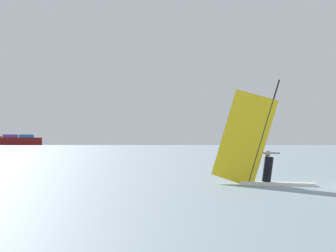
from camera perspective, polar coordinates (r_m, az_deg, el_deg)
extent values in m
cube|color=white|center=(18.38, 12.72, -6.62)|extent=(2.66, 1.70, 0.12)
cylinder|color=black|center=(18.39, 11.20, -0.56)|extent=(1.11, 0.58, 3.79)
cube|color=yellow|center=(18.51, 8.94, -1.41)|extent=(2.32, 1.16, 3.72)
cylinder|color=black|center=(18.42, 10.45, -3.13)|extent=(1.50, 0.76, 0.04)
cylinder|color=black|center=(18.39, 11.62, -4.99)|extent=(0.54, 0.48, 0.96)
sphere|color=tan|center=(18.37, 11.61, -3.16)|extent=(0.22, 0.22, 0.22)
cube|color=#59388C|center=(870.99, -17.98, -1.13)|extent=(25.89, 22.79, 5.20)
cube|color=#1E66AD|center=(869.27, -16.26, -1.15)|extent=(25.89, 22.79, 5.20)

